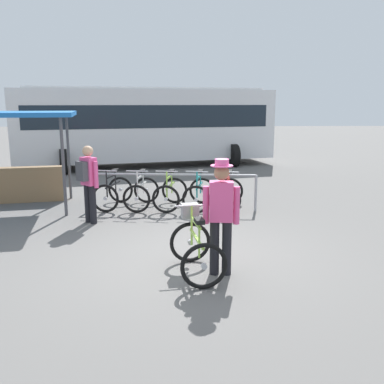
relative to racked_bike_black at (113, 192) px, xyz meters
name	(u,v)px	position (x,y,z in m)	size (l,w,h in m)	color
ground_plane	(192,257)	(1.79, -3.51, -0.37)	(80.00, 80.00, 0.00)	#605E5B
bike_rack_rail	(174,182)	(1.48, -0.32, 0.32)	(3.89, 0.42, 0.88)	#99999E
racked_bike_black	(113,192)	(0.00, 0.00, 0.00)	(0.89, 1.23, 0.98)	black
racked_bike_white	(142,193)	(0.70, -0.07, 0.00)	(0.83, 1.19, 0.97)	black
racked_bike_lime	(170,193)	(1.39, -0.13, 0.00)	(0.86, 1.19, 0.97)	black
racked_bike_teal	(199,193)	(2.09, -0.20, 0.00)	(0.86, 1.20, 0.97)	black
racked_bike_red	(228,194)	(2.79, -0.26, 0.00)	(0.86, 1.21, 0.97)	black
featured_bicycle	(195,244)	(1.82, -4.13, 0.08)	(0.82, 1.23, 0.97)	black
person_with_featured_bike	(221,212)	(2.19, -4.21, 0.58)	(0.53, 0.32, 1.72)	black
pedestrian_with_backpack	(88,179)	(-0.29, -1.38, 0.57)	(0.47, 0.47, 1.64)	black
bus_distant	(147,122)	(0.36, 6.99, 1.37)	(10.31, 4.95, 3.08)	silver
market_stall	(11,150)	(-2.46, 0.23, 1.03)	(3.46, 2.82, 2.30)	#4C4C51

